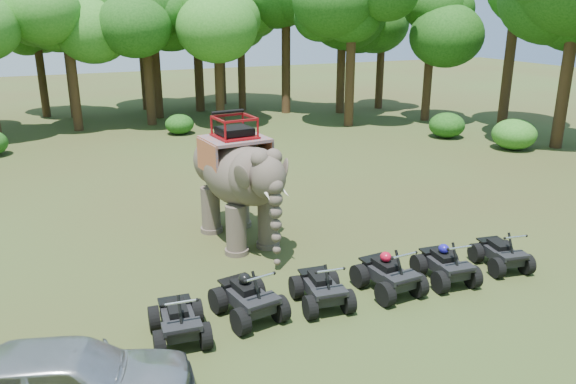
# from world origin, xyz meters

# --- Properties ---
(ground) EXTENTS (110.00, 110.00, 0.00)m
(ground) POSITION_xyz_m (0.00, 0.00, 0.00)
(ground) COLOR #47381E
(ground) RESTS_ON ground
(elephant) EXTENTS (2.52, 4.86, 3.93)m
(elephant) POSITION_xyz_m (-0.96, 2.84, 1.96)
(elephant) COLOR brown
(elephant) RESTS_ON ground
(parked_car) EXTENTS (4.68, 2.91, 1.49)m
(parked_car) POSITION_xyz_m (-6.28, -3.66, 0.74)
(parked_car) COLOR #B5B7BC
(parked_car) RESTS_ON ground
(atv_0) EXTENTS (1.31, 1.71, 1.20)m
(atv_0) POSITION_xyz_m (-3.95, -1.96, 0.60)
(atv_0) COLOR black
(atv_0) RESTS_ON ground
(atv_1) EXTENTS (1.53, 1.91, 1.28)m
(atv_1) POSITION_xyz_m (-2.26, -1.67, 0.64)
(atv_1) COLOR black
(atv_1) RESTS_ON ground
(atv_2) EXTENTS (1.33, 1.72, 1.19)m
(atv_2) POSITION_xyz_m (-0.46, -1.87, 0.60)
(atv_2) COLOR black
(atv_2) RESTS_ON ground
(atv_3) EXTENTS (1.35, 1.78, 1.26)m
(atv_3) POSITION_xyz_m (1.40, -1.93, 0.63)
(atv_3) COLOR black
(atv_3) RESTS_ON ground
(atv_4) EXTENTS (1.33, 1.73, 1.21)m
(atv_4) POSITION_xyz_m (3.10, -2.03, 0.60)
(atv_4) COLOR black
(atv_4) RESTS_ON ground
(atv_5) EXTENTS (1.36, 1.71, 1.15)m
(atv_5) POSITION_xyz_m (5.02, -2.00, 0.57)
(atv_5) COLOR black
(atv_5) RESTS_ON ground
(tree_0) EXTENTS (6.27, 6.27, 8.96)m
(tree_0) POSITION_xyz_m (0.00, 22.42, 4.48)
(tree_0) COLOR #195114
(tree_0) RESTS_ON ground
(tree_1) EXTENTS (5.80, 5.80, 8.28)m
(tree_1) POSITION_xyz_m (4.09, 21.23, 4.14)
(tree_1) COLOR #195114
(tree_1) RESTS_ON ground
(tree_2) EXTENTS (6.95, 6.95, 9.93)m
(tree_2) POSITION_xyz_m (9.33, 22.95, 4.97)
(tree_2) COLOR #195114
(tree_2) RESTS_ON ground
(tree_3) EXTENTS (6.17, 6.17, 8.81)m
(tree_3) POSITION_xyz_m (11.01, 17.16, 4.41)
(tree_3) COLOR #195114
(tree_3) RESTS_ON ground
(tree_4) EXTENTS (5.56, 5.56, 7.94)m
(tree_4) POSITION_xyz_m (16.49, 16.84, 3.97)
(tree_4) COLOR #195114
(tree_4) RESTS_ON ground
(tree_5) EXTENTS (6.88, 6.88, 9.83)m
(tree_5) POSITION_xyz_m (19.60, 13.32, 4.91)
(tree_5) COLOR #195114
(tree_5) RESTS_ON ground
(tree_6) EXTENTS (6.99, 6.99, 9.98)m
(tree_6) POSITION_xyz_m (18.09, 7.88, 4.99)
(tree_6) COLOR #195114
(tree_6) RESTS_ON ground
(tree_29) EXTENTS (5.45, 5.45, 7.78)m
(tree_29) POSITION_xyz_m (-4.32, 22.32, 3.89)
(tree_29) COLOR #195114
(tree_29) RESTS_ON ground
(tree_30) EXTENTS (7.67, 7.67, 10.96)m
(tree_30) POSITION_xyz_m (6.53, 29.52, 5.48)
(tree_30) COLOR #195114
(tree_30) RESTS_ON ground
(tree_32) EXTENTS (5.83, 5.83, 8.33)m
(tree_32) POSITION_xyz_m (6.49, 28.51, 4.16)
(tree_32) COLOR #195114
(tree_32) RESTS_ON ground
(tree_33) EXTENTS (5.56, 5.56, 7.94)m
(tree_33) POSITION_xyz_m (16.22, 22.00, 3.97)
(tree_33) COLOR #195114
(tree_33) RESTS_ON ground
(tree_34) EXTENTS (4.97, 4.97, 7.10)m
(tree_34) POSITION_xyz_m (-5.95, 27.93, 3.55)
(tree_34) COLOR #195114
(tree_34) RESTS_ON ground
(tree_35) EXTENTS (6.41, 6.41, 9.15)m
(tree_35) POSITION_xyz_m (0.73, 28.21, 4.58)
(tree_35) COLOR #195114
(tree_35) RESTS_ON ground
(tree_37) EXTENTS (7.31, 7.31, 10.44)m
(tree_37) POSITION_xyz_m (4.06, 26.00, 5.22)
(tree_37) COLOR #195114
(tree_37) RESTS_ON ground
(tree_38) EXTENTS (6.20, 6.20, 8.86)m
(tree_38) POSITION_xyz_m (12.75, 21.46, 4.43)
(tree_38) COLOR #195114
(tree_38) RESTS_ON ground
(tree_39) EXTENTS (6.06, 6.06, 8.65)m
(tree_39) POSITION_xyz_m (4.92, 29.05, 4.33)
(tree_39) COLOR #195114
(tree_39) RESTS_ON ground
(tree_40) EXTENTS (6.07, 6.07, 8.67)m
(tree_40) POSITION_xyz_m (-4.20, 26.98, 4.34)
(tree_40) COLOR #195114
(tree_40) RESTS_ON ground
(tree_41) EXTENTS (5.19, 5.19, 7.41)m
(tree_41) POSITION_xyz_m (6.89, 25.12, 3.71)
(tree_41) COLOR #195114
(tree_41) RESTS_ON ground
(tree_44) EXTENTS (6.18, 6.18, 8.82)m
(tree_44) POSITION_xyz_m (0.88, 24.53, 4.41)
(tree_44) COLOR #195114
(tree_44) RESTS_ON ground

